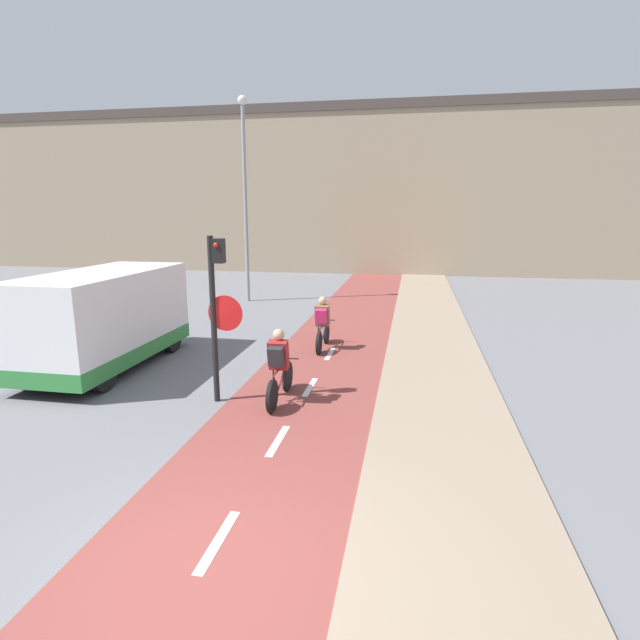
{
  "coord_description": "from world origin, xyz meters",
  "views": [
    {
      "loc": [
        1.99,
        -4.05,
        3.56
      ],
      "look_at": [
        0.0,
        6.62,
        1.2
      ],
      "focal_mm": 28.0,
      "sensor_mm": 36.0,
      "label": 1
    }
  ],
  "objects": [
    {
      "name": "cyclist_far",
      "position": [
        -0.28,
        8.46,
        0.69
      ],
      "size": [
        0.46,
        1.72,
        1.41
      ],
      "color": "black",
      "rests_on": "ground_plane"
    },
    {
      "name": "street_lamp_far",
      "position": [
        -4.57,
        15.15,
        4.71
      ],
      "size": [
        0.36,
        0.36,
        7.84
      ],
      "color": "gray",
      "rests_on": "ground_plane"
    },
    {
      "name": "cyclist_near",
      "position": [
        -0.42,
        4.64,
        0.7
      ],
      "size": [
        0.46,
        1.75,
        1.43
      ],
      "color": "black",
      "rests_on": "ground_plane"
    },
    {
      "name": "ground_plane",
      "position": [
        0.0,
        0.0,
        0.0
      ],
      "size": [
        120.0,
        120.0,
        0.0
      ],
      "primitive_type": "plane",
      "color": "slate"
    },
    {
      "name": "sidewalk_strip",
      "position": [
        2.6,
        0.0,
        0.03
      ],
      "size": [
        2.4,
        60.0,
        0.05
      ],
      "color": "gray",
      "rests_on": "ground_plane"
    },
    {
      "name": "van",
      "position": [
        -4.93,
        6.05,
        1.1
      ],
      "size": [
        1.94,
        4.58,
        2.24
      ],
      "color": "white",
      "rests_on": "ground_plane"
    },
    {
      "name": "building_row_background",
      "position": [
        0.0,
        27.36,
        4.77
      ],
      "size": [
        60.0,
        5.2,
        9.52
      ],
      "color": "gray",
      "rests_on": "ground_plane"
    },
    {
      "name": "traffic_light_pole",
      "position": [
        -1.53,
        4.48,
        1.95
      ],
      "size": [
        0.67,
        0.25,
        3.14
      ],
      "color": "black",
      "rests_on": "ground_plane"
    },
    {
      "name": "bike_lane",
      "position": [
        0.0,
        0.0,
        0.01
      ],
      "size": [
        2.8,
        60.0,
        0.02
      ],
      "color": "brown",
      "rests_on": "ground_plane"
    }
  ]
}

